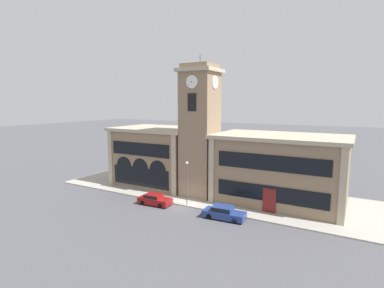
% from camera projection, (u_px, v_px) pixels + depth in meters
% --- Properties ---
extents(ground_plane, '(300.00, 300.00, 0.00)m').
position_uv_depth(ground_plane, '(181.00, 206.00, 36.67)').
color(ground_plane, '#4C4C51').
extents(sidewalk_kerb, '(43.49, 13.61, 0.15)m').
position_uv_depth(sidewalk_kerb, '(206.00, 191.00, 42.53)').
color(sidewalk_kerb, '#A39E93').
rests_on(sidewalk_kerb, ground_plane).
extents(clock_tower, '(4.92, 4.92, 18.68)m').
position_uv_depth(clock_tower, '(200.00, 131.00, 39.66)').
color(clock_tower, '#897056').
rests_on(clock_tower, ground_plane).
extents(town_hall_left_wing, '(12.85, 9.58, 8.82)m').
position_uv_depth(town_hall_left_wing, '(158.00, 156.00, 46.36)').
color(town_hall_left_wing, '#897056').
rests_on(town_hall_left_wing, ground_plane).
extents(town_hall_right_wing, '(16.03, 9.58, 8.62)m').
position_uv_depth(town_hall_right_wing, '(280.00, 169.00, 37.34)').
color(town_hall_right_wing, '#897056').
rests_on(town_hall_right_wing, ground_plane).
extents(parked_car_near, '(4.20, 2.06, 1.36)m').
position_uv_depth(parked_car_near, '(155.00, 199.00, 37.00)').
color(parked_car_near, maroon).
rests_on(parked_car_near, ground_plane).
extents(parked_car_mid, '(4.69, 2.15, 1.42)m').
position_uv_depth(parked_car_mid, '(224.00, 212.00, 32.49)').
color(parked_car_mid, navy).
rests_on(parked_car_mid, ground_plane).
extents(street_lamp, '(0.36, 0.36, 5.39)m').
position_uv_depth(street_lamp, '(187.00, 176.00, 36.19)').
color(street_lamp, '#4C4C51').
rests_on(street_lamp, sidewalk_kerb).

